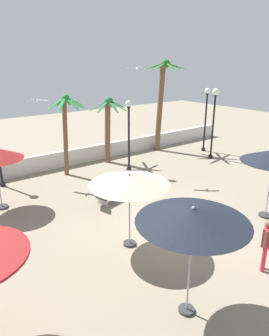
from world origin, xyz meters
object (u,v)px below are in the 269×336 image
Objects in this scene: patio_umbrella_5 at (129,180)px; lamp_post_0 at (129,130)px; palm_tree_1 at (108,121)px; seagull_2 at (36,100)px; lamp_post_1 at (206,112)px; planter at (201,233)px; lounge_chair_0 at (109,194)px; patio_umbrella_2 at (193,216)px; palm_tree_3 at (161,96)px; seagull_1 at (137,69)px; lamp_post_3 at (214,112)px; guest_0 at (267,241)px; palm_tree_0 at (66,123)px.

lamp_post_0 is (4.44, 6.18, 0.00)m from patio_umbrella_5.
palm_tree_1 is 3.37× the size of seagull_2.
lamp_post_1 reaches higher than planter.
lamp_post_1 is 2.20× the size of lounge_chair_0.
patio_umbrella_2 is 11.08m from seagull_2.
palm_tree_3 is 7.24× the size of planter.
lamp_post_0 reaches higher than planter.
palm_tree_3 is at bearing 6.26° from seagull_2.
palm_tree_3 is 5.30m from lamp_post_0.
palm_tree_1 is 4.65m from palm_tree_3.
lamp_post_1 reaches higher than lounge_chair_0.
palm_tree_1 is 0.65× the size of palm_tree_3.
seagull_1 is 9.01m from planter.
seagull_1 is 1.19× the size of planter.
lamp_post_1 is 1.76m from lamp_post_3.
lamp_post_3 is at bearing 47.95° from guest_0.
palm_tree_1 is at bearing -176.90° from palm_tree_3.
lounge_chair_0 is (-3.21, -5.04, -2.18)m from palm_tree_1.
palm_tree_1 reaches higher than lounge_chair_0.
patio_umbrella_5 is at bearing -110.80° from lounge_chair_0.
patio_umbrella_5 is 2.24× the size of seagull_2.
patio_umbrella_5 is 0.62× the size of lamp_post_1.
seagull_1 is (0.03, -2.86, 3.12)m from palm_tree_1.
planter is at bearing -109.42° from seagull_1.
planter is at bearing -86.15° from palm_tree_0.
lamp_post_1 is 3.61× the size of seagull_2.
guest_0 is at bearing -3.90° from patio_umbrella_2.
patio_umbrella_5 is 1.59× the size of guest_0.
lamp_post_0 reaches higher than patio_umbrella_2.
palm_tree_1 reaches higher than patio_umbrella_5.
palm_tree_3 is (9.58, 11.96, 1.03)m from patio_umbrella_2.
patio_umbrella_2 is 0.69× the size of lamp_post_1.
lounge_chair_0 is at bearing 99.78° from planter.
planter is at bearing -103.80° from palm_tree_1.
seagull_1 is at bearing 33.91° from lounge_chair_0.
guest_0 is 1.67× the size of seagull_1.
patio_umbrella_2 is 0.74× the size of palm_tree_1.
palm_tree_0 reaches higher than seagull_2.
planter is (0.62, -9.19, -2.50)m from palm_tree_0.
lamp_post_3 is 11.74m from guest_0.
lamp_post_1 is at bearing 2.66° from lamp_post_0.
guest_0 is 1.98× the size of planter.
seagull_1 is at bearing 175.31° from lamp_post_3.
patio_umbrella_2 is at bearing 176.10° from guest_0.
lamp_post_1 is (9.70, -1.33, -0.14)m from palm_tree_0.
seagull_1 is at bearing -24.59° from seagull_2.
lamp_post_3 is at bearing -30.15° from palm_tree_1.
patio_umbrella_2 is 1.51× the size of lounge_chair_0.
lamp_post_1 is 7.34m from seagull_1.
lamp_post_3 is at bearing -14.04° from seagull_2.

